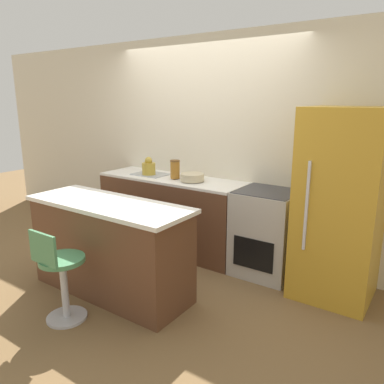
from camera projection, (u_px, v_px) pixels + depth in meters
ground_plane at (175, 261)px, 4.42m from camera, size 14.00×14.00×0.00m
wall_back at (205, 145)px, 4.63m from camera, size 8.00×0.06×2.60m
back_counter at (172, 213)px, 4.73m from camera, size 1.91×0.60×0.93m
kitchen_island at (110, 247)px, 3.62m from camera, size 1.70×0.62×0.92m
oven_range at (266, 233)px, 4.02m from camera, size 0.63×0.61×0.93m
refrigerator at (340, 205)px, 3.47m from camera, size 0.71×0.72×1.80m
stool_chair at (61, 276)px, 3.14m from camera, size 0.38×0.38×0.84m
kettle at (149, 167)px, 4.73m from camera, size 0.17×0.17×0.23m
mixing_bowl at (192, 177)px, 4.38m from camera, size 0.28×0.28×0.09m
canister_jar at (175, 169)px, 4.50m from camera, size 0.12×0.12×0.22m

